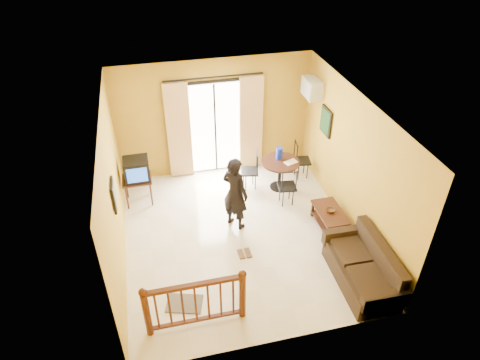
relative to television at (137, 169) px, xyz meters
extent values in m
plane|color=beige|center=(1.87, -1.59, -0.86)|extent=(5.00, 5.00, 0.00)
plane|color=white|center=(1.87, -1.59, 1.94)|extent=(5.00, 5.00, 0.00)
plane|color=#B78C23|center=(1.87, 0.91, 0.54)|extent=(4.50, 0.00, 4.50)
plane|color=#B78C23|center=(1.87, -4.09, 0.54)|extent=(4.50, 0.00, 4.50)
plane|color=#B78C23|center=(-0.38, -1.59, 0.54)|extent=(0.00, 5.00, 5.00)
plane|color=#B78C23|center=(4.12, -1.59, 0.54)|extent=(0.00, 5.00, 5.00)
cube|color=black|center=(1.87, 0.89, 0.29)|extent=(1.34, 0.03, 2.34)
cube|color=white|center=(1.87, 0.86, 0.29)|extent=(1.20, 0.04, 2.20)
cube|color=black|center=(1.87, 0.84, 0.29)|extent=(0.04, 0.02, 2.20)
cube|color=beige|center=(1.02, 0.81, 0.34)|extent=(0.55, 0.08, 2.35)
cube|color=beige|center=(2.72, 0.81, 0.34)|extent=(0.55, 0.08, 2.35)
cylinder|color=black|center=(1.87, 0.81, 1.56)|extent=(2.20, 0.04, 0.04)
cube|color=black|center=(-0.03, 0.00, -0.26)|extent=(0.62, 0.52, 0.04)
cylinder|color=black|center=(-0.29, -0.20, -0.56)|extent=(0.04, 0.04, 0.60)
cylinder|color=black|center=(0.23, -0.20, -0.56)|extent=(0.04, 0.04, 0.60)
cylinder|color=black|center=(-0.29, 0.21, -0.56)|extent=(0.04, 0.04, 0.60)
cylinder|color=black|center=(0.23, 0.21, -0.56)|extent=(0.04, 0.04, 0.60)
cube|color=black|center=(0.00, 0.00, 0.00)|extent=(0.53, 0.48, 0.47)
cube|color=blue|center=(0.00, -0.24, 0.00)|extent=(0.42, 0.02, 0.34)
cube|color=black|center=(-0.35, -1.79, 0.69)|extent=(0.04, 0.42, 0.52)
cube|color=#59544C|center=(-0.33, -1.79, 0.69)|extent=(0.01, 0.34, 0.44)
cylinder|color=black|center=(3.14, -0.20, -0.16)|extent=(0.86, 0.86, 0.04)
cylinder|color=black|center=(3.14, -0.20, -0.51)|extent=(0.08, 0.08, 0.70)
cylinder|color=black|center=(3.14, -0.20, -0.84)|extent=(0.42, 0.42, 0.03)
cylinder|color=#1429BB|center=(3.15, -0.09, 0.00)|extent=(0.15, 0.15, 0.28)
cube|color=#F2E6CE|center=(3.36, -0.30, -0.13)|extent=(0.32, 0.26, 0.02)
cube|color=silver|center=(3.97, 0.36, 1.29)|extent=(0.30, 0.60, 0.40)
cube|color=gray|center=(3.82, 0.36, 1.29)|extent=(0.02, 0.56, 0.36)
cube|color=black|center=(4.09, -0.29, 0.79)|extent=(0.04, 0.50, 0.60)
cube|color=black|center=(4.06, -0.29, 0.79)|extent=(0.01, 0.42, 0.52)
cube|color=black|center=(3.72, -1.76, -0.47)|extent=(0.50, 0.91, 0.04)
cube|color=black|center=(3.72, -1.76, -0.74)|extent=(0.46, 0.87, 0.03)
cube|color=black|center=(3.52, -2.16, -0.67)|extent=(0.05, 0.05, 0.38)
cube|color=black|center=(3.92, -2.16, -0.67)|extent=(0.05, 0.05, 0.38)
cube|color=black|center=(3.52, -1.36, -0.67)|extent=(0.05, 0.05, 0.38)
cube|color=black|center=(3.92, -1.36, -0.67)|extent=(0.05, 0.05, 0.38)
imported|color=#50331B|center=(3.72, -1.76, -0.43)|extent=(0.22, 0.22, 0.06)
cube|color=black|center=(3.67, -3.27, -0.66)|extent=(0.83, 1.62, 0.40)
cube|color=black|center=(3.97, -3.27, -0.31)|extent=(0.21, 1.60, 0.55)
cube|color=black|center=(3.67, -4.05, -0.44)|extent=(0.80, 0.18, 0.30)
cube|color=black|center=(3.67, -2.49, -0.44)|extent=(0.80, 0.18, 0.30)
cube|color=black|center=(3.62, -3.62, -0.43)|extent=(0.56, 0.66, 0.10)
cube|color=black|center=(3.62, -2.92, -0.43)|extent=(0.56, 0.66, 0.10)
imported|color=black|center=(1.86, -1.25, -0.05)|extent=(0.68, 0.70, 1.62)
cylinder|color=#471E0F|center=(-0.03, -3.49, -0.40)|extent=(0.11, 0.11, 0.92)
cylinder|color=#471E0F|center=(1.47, -3.49, -0.40)|extent=(0.11, 0.11, 0.92)
sphere|color=#471E0F|center=(-0.03, -3.49, 0.11)|extent=(0.13, 0.13, 0.13)
sphere|color=#471E0F|center=(1.47, -3.49, 0.11)|extent=(0.13, 0.13, 0.13)
cube|color=#471E0F|center=(0.72, -3.49, 0.06)|extent=(1.55, 0.08, 0.06)
cube|color=#471E0F|center=(0.72, -3.49, -0.76)|extent=(1.55, 0.06, 0.05)
cube|color=#585046|center=(0.57, -3.05, -0.85)|extent=(0.69, 0.56, 0.02)
cube|color=#50331B|center=(1.77, -2.14, -0.84)|extent=(0.11, 0.25, 0.03)
cube|color=#50331B|center=(1.91, -2.14, -0.84)|extent=(0.11, 0.25, 0.03)
camera|label=1|loc=(0.39, -7.85, 5.03)|focal=32.00mm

